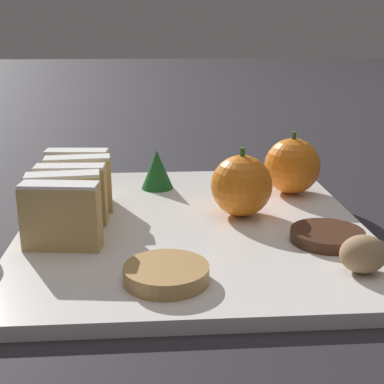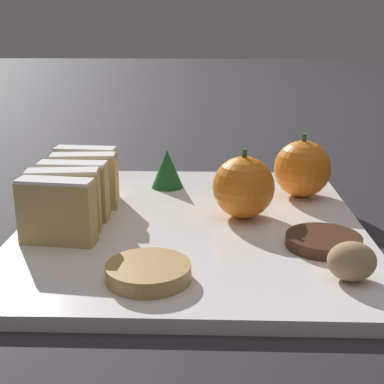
{
  "view_description": "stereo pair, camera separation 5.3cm",
  "coord_description": "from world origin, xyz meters",
  "px_view_note": "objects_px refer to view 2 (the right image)",
  "views": [
    {
      "loc": [
        -0.04,
        -0.5,
        0.2
      ],
      "look_at": [
        0.0,
        0.0,
        0.04
      ],
      "focal_mm": 50.0,
      "sensor_mm": 36.0,
      "label": 1
    },
    {
      "loc": [
        0.02,
        -0.5,
        0.2
      ],
      "look_at": [
        0.0,
        0.0,
        0.04
      ],
      "focal_mm": 50.0,
      "sensor_mm": 36.0,
      "label": 2
    }
  ],
  "objects_px": {
    "orange_far": "(244,187)",
    "walnut": "(352,261)",
    "chocolate_cookie": "(324,241)",
    "orange_near": "(302,169)"
  },
  "relations": [
    {
      "from": "orange_near",
      "to": "orange_far",
      "type": "height_order",
      "value": "orange_near"
    },
    {
      "from": "chocolate_cookie",
      "to": "orange_far",
      "type": "bearing_deg",
      "value": 131.33
    },
    {
      "from": "orange_near",
      "to": "chocolate_cookie",
      "type": "xyz_separation_m",
      "value": [
        -0.0,
        -0.15,
        -0.03
      ]
    },
    {
      "from": "orange_far",
      "to": "chocolate_cookie",
      "type": "bearing_deg",
      "value": -48.67
    },
    {
      "from": "orange_near",
      "to": "walnut",
      "type": "bearing_deg",
      "value": -88.92
    },
    {
      "from": "walnut",
      "to": "chocolate_cookie",
      "type": "distance_m",
      "value": 0.07
    },
    {
      "from": "orange_far",
      "to": "orange_near",
      "type": "bearing_deg",
      "value": 45.66
    },
    {
      "from": "orange_near",
      "to": "chocolate_cookie",
      "type": "height_order",
      "value": "orange_near"
    },
    {
      "from": "orange_far",
      "to": "walnut",
      "type": "bearing_deg",
      "value": -61.96
    },
    {
      "from": "orange_far",
      "to": "chocolate_cookie",
      "type": "height_order",
      "value": "orange_far"
    }
  ]
}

